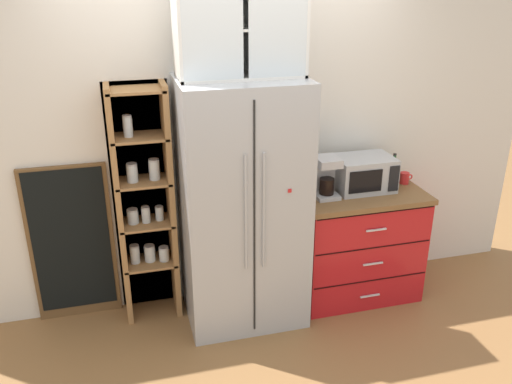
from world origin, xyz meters
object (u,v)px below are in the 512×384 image
Objects in this scene: refrigerator at (243,205)px; chalkboard_menu at (72,243)px; mug_red at (405,178)px; microwave at (364,173)px; coffee_maker at (325,176)px; mug_sage at (364,188)px; bottle_green at (393,171)px.

refrigerator is 1.29m from chalkboard_menu.
chalkboard_menu is (-2.57, 0.19, -0.33)m from mug_red.
microwave is 0.34m from coffee_maker.
mug_red is 2.59m from chalkboard_menu.
microwave reaches higher than mug_sage.
coffee_maker is at bearing -174.71° from mug_red.
bottle_green is at bearing 23.31° from mug_sage.
bottle_green reaches higher than mug_red.
mug_sage is at bearing -164.33° from mug_red.
bottle_green is at bearing -3.94° from chalkboard_menu.
coffee_maker is (0.65, 0.05, 0.14)m from refrigerator.
chalkboard_menu is at bearing 172.19° from coffee_maker.
microwave is at bearing 5.31° from refrigerator.
chalkboard_menu reaches higher than mug_red.
mug_sage is (0.30, -0.05, -0.11)m from coffee_maker.
mug_sage is at bearing -0.03° from refrigerator.
chalkboard_menu reaches higher than mug_sage.
chalkboard_menu reaches higher than bottle_green.
bottle_green is (0.31, 0.13, 0.06)m from mug_sage.
microwave reaches higher than mug_red.
mug_sage reaches higher than mug_red.
mug_sage is at bearing -156.69° from bottle_green.
chalkboard_menu reaches higher than coffee_maker.
chalkboard_menu is (-2.47, 0.17, -0.39)m from bottle_green.
bottle_green reaches higher than mug_sage.
microwave is 0.13m from mug_sage.
microwave reaches higher than bottle_green.
mug_red is (0.37, 0.02, -0.08)m from microwave.
microwave is at bearing 7.22° from coffee_maker.
chalkboard_menu is (-1.21, 0.30, -0.30)m from refrigerator.
mug_sage is (-0.04, -0.09, -0.08)m from microwave.
microwave is 4.10× the size of mug_red.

